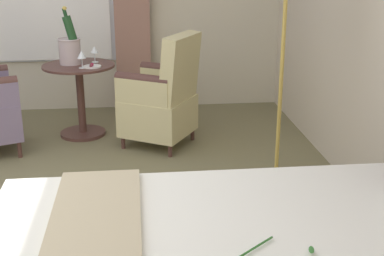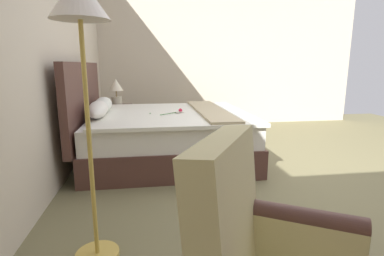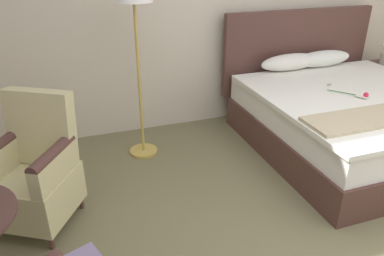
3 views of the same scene
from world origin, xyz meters
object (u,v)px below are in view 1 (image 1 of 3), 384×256
(wine_glass_near_edge, at_px, (94,51))
(champagne_bucket, at_px, (70,47))
(armchair_by_window, at_px, (162,100))
(side_table_round, at_px, (80,94))
(snack_plate, at_px, (92,66))
(wine_glass_near_bucket, at_px, (82,55))

(wine_glass_near_edge, bearing_deg, champagne_bucket, -77.97)
(champagne_bucket, bearing_deg, armchair_by_window, 64.19)
(armchair_by_window, bearing_deg, side_table_round, -115.52)
(armchair_by_window, bearing_deg, snack_plate, -110.54)
(side_table_round, xyz_separation_m, champagne_bucket, (-0.04, -0.07, 0.42))
(wine_glass_near_bucket, relative_size, wine_glass_near_edge, 1.03)
(champagne_bucket, relative_size, wine_glass_near_edge, 3.44)
(wine_glass_near_edge, xyz_separation_m, snack_plate, (0.21, -0.01, -0.10))
(champagne_bucket, bearing_deg, side_table_round, 61.19)
(wine_glass_near_bucket, bearing_deg, wine_glass_near_edge, 157.51)
(wine_glass_near_bucket, bearing_deg, armchair_by_window, 73.44)
(champagne_bucket, bearing_deg, wine_glass_near_edge, 102.03)
(wine_glass_near_edge, height_order, armchair_by_window, armchair_by_window)
(wine_glass_near_bucket, distance_m, snack_plate, 0.13)
(armchair_by_window, bearing_deg, wine_glass_near_edge, -126.26)
(champagne_bucket, bearing_deg, snack_plate, 50.88)
(side_table_round, distance_m, wine_glass_near_bucket, 0.41)
(snack_plate, relative_size, armchair_by_window, 0.16)
(champagne_bucket, height_order, armchair_by_window, champagne_bucket)
(wine_glass_near_edge, height_order, snack_plate, wine_glass_near_edge)
(side_table_round, distance_m, champagne_bucket, 0.43)
(champagne_bucket, bearing_deg, wine_glass_near_bucket, 32.41)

